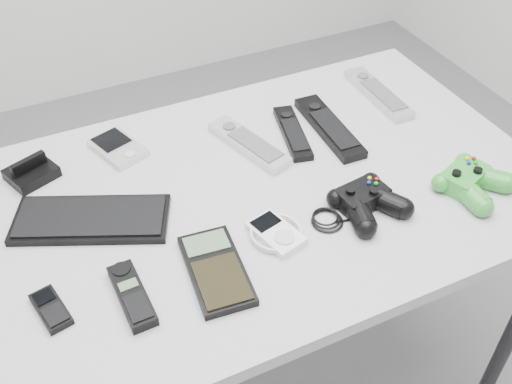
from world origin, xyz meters
name	(u,v)px	position (x,y,z in m)	size (l,w,h in m)	color
desk	(267,209)	(0.08, 0.00, 0.69)	(1.13, 0.73, 0.76)	#98989A
pda_keyboard	(91,219)	(-0.27, 0.05, 0.77)	(0.29, 0.12, 0.02)	black
dock_bracket	(30,168)	(-0.35, 0.24, 0.78)	(0.09, 0.08, 0.05)	black
pda	(118,147)	(-0.16, 0.25, 0.77)	(0.08, 0.12, 0.02)	silver
remote_silver_a	(249,143)	(0.10, 0.14, 0.77)	(0.05, 0.22, 0.02)	silver
remote_black_a	(293,132)	(0.21, 0.13, 0.77)	(0.04, 0.19, 0.02)	black
remote_black_b	(329,127)	(0.29, 0.12, 0.77)	(0.06, 0.24, 0.02)	black
remote_silver_b	(378,93)	(0.47, 0.19, 0.77)	(0.05, 0.23, 0.02)	#B1B0B7
mobile_phone	(51,309)	(-0.38, -0.13, 0.77)	(0.04, 0.09, 0.02)	black
cordless_handset	(132,295)	(-0.25, -0.16, 0.77)	(0.04, 0.14, 0.02)	black
calculator	(216,269)	(-0.10, -0.16, 0.77)	(0.09, 0.19, 0.02)	black
mp3_player	(276,233)	(0.03, -0.13, 0.77)	(0.10, 0.11, 0.02)	white
controller_black	(367,200)	(0.22, -0.14, 0.78)	(0.23, 0.15, 0.05)	black
controller_green	(471,180)	(0.44, -0.18, 0.78)	(0.14, 0.15, 0.05)	#227F27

